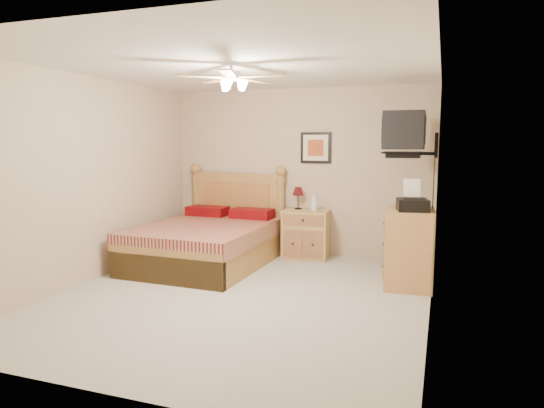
{
  "coord_description": "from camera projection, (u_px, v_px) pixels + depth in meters",
  "views": [
    {
      "loc": [
        2.07,
        -4.81,
        1.72
      ],
      "look_at": [
        0.05,
        0.9,
        0.93
      ],
      "focal_mm": 32.0,
      "sensor_mm": 36.0,
      "label": 1
    }
  ],
  "objects": [
    {
      "name": "table_lamp",
      "position": [
        298.0,
        198.0,
        7.22
      ],
      "size": [
        0.18,
        0.18,
        0.33
      ],
      "primitive_type": null,
      "rotation": [
        0.0,
        0.0,
        0.01
      ],
      "color": "#531015",
      "rests_on": "nightstand"
    },
    {
      "name": "magazine_lower",
      "position": [
        412.0,
        206.0,
        5.93
      ],
      "size": [
        0.25,
        0.29,
        0.02
      ],
      "primitive_type": "imported",
      "rotation": [
        0.0,
        0.0,
        0.29
      ],
      "color": "beige",
      "rests_on": "dresser"
    },
    {
      "name": "wall_left",
      "position": [
        89.0,
        180.0,
        5.9
      ],
      "size": [
        0.04,
        4.5,
        2.5
      ],
      "primitive_type": "cube",
      "color": "#C1AA8E",
      "rests_on": "ground"
    },
    {
      "name": "magazine_upper",
      "position": [
        415.0,
        204.0,
        5.93
      ],
      "size": [
        0.21,
        0.27,
        0.02
      ],
      "primitive_type": "imported",
      "rotation": [
        0.0,
        0.0,
        0.06
      ],
      "color": "gray",
      "rests_on": "magazine_lower"
    },
    {
      "name": "nightstand",
      "position": [
        306.0,
        234.0,
        7.17
      ],
      "size": [
        0.7,
        0.55,
        0.71
      ],
      "primitive_type": "cube",
      "rotation": [
        0.0,
        0.0,
        0.09
      ],
      "color": "#A67844",
      "rests_on": "ground"
    },
    {
      "name": "bed",
      "position": [
        205.0,
        217.0,
        6.7
      ],
      "size": [
        1.65,
        2.14,
        1.35
      ],
      "primitive_type": null,
      "rotation": [
        0.0,
        0.0,
        -0.03
      ],
      "color": "olive",
      "rests_on": "ground"
    },
    {
      "name": "fax_machine",
      "position": [
        413.0,
        195.0,
        5.57
      ],
      "size": [
        0.41,
        0.43,
        0.36
      ],
      "primitive_type": null,
      "rotation": [
        0.0,
        0.0,
        0.2
      ],
      "color": "black",
      "rests_on": "dresser"
    },
    {
      "name": "ceiling_fan",
      "position": [
        231.0,
        78.0,
        4.91
      ],
      "size": [
        1.14,
        1.14,
        0.28
      ],
      "primitive_type": null,
      "color": "white",
      "rests_on": "ceiling"
    },
    {
      "name": "wall_back",
      "position": [
        299.0,
        172.0,
        7.35
      ],
      "size": [
        4.0,
        0.04,
        2.5
      ],
      "primitive_type": "cube",
      "color": "#C1AA8E",
      "rests_on": "ground"
    },
    {
      "name": "floor",
      "position": [
        241.0,
        296.0,
        5.41
      ],
      "size": [
        4.5,
        4.5,
        0.0
      ],
      "primitive_type": "plane",
      "color": "#ACA69B",
      "rests_on": "ground"
    },
    {
      "name": "wall_tv",
      "position": [
        417.0,
        134.0,
        5.85
      ],
      "size": [
        0.56,
        0.46,
        0.58
      ],
      "primitive_type": null,
      "color": "black",
      "rests_on": "wall_right"
    },
    {
      "name": "framed_picture",
      "position": [
        316.0,
        148.0,
        7.19
      ],
      "size": [
        0.46,
        0.04,
        0.46
      ],
      "primitive_type": "cube",
      "color": "black",
      "rests_on": "wall_back"
    },
    {
      "name": "wall_front",
      "position": [
        103.0,
        214.0,
        3.14
      ],
      "size": [
        4.0,
        0.04,
        2.5
      ],
      "primitive_type": "cube",
      "color": "#C1AA8E",
      "rests_on": "ground"
    },
    {
      "name": "ceiling",
      "position": [
        239.0,
        66.0,
        5.08
      ],
      "size": [
        4.0,
        4.5,
        0.04
      ],
      "primitive_type": "cube",
      "color": "white",
      "rests_on": "ground"
    },
    {
      "name": "wall_right",
      "position": [
        435.0,
        191.0,
        4.58
      ],
      "size": [
        0.04,
        4.5,
        2.5
      ],
      "primitive_type": "cube",
      "color": "#C1AA8E",
      "rests_on": "ground"
    },
    {
      "name": "lotion_bottle",
      "position": [
        314.0,
        202.0,
        7.02
      ],
      "size": [
        0.11,
        0.11,
        0.26
      ],
      "primitive_type": "imported",
      "rotation": [
        0.0,
        0.0,
        -0.13
      ],
      "color": "white",
      "rests_on": "nightstand"
    },
    {
      "name": "dresser",
      "position": [
        409.0,
        248.0,
        5.77
      ],
      "size": [
        0.58,
        0.8,
        0.92
      ],
      "primitive_type": "cube",
      "rotation": [
        0.0,
        0.0,
        0.05
      ],
      "color": "#C78645",
      "rests_on": "ground"
    }
  ]
}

